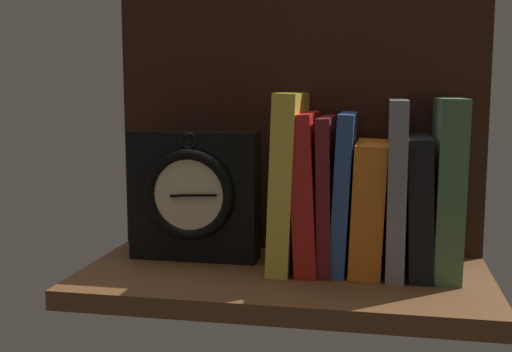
% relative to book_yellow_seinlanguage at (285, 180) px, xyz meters
% --- Properties ---
extents(ground_plane, '(0.55, 0.27, 0.03)m').
position_rel_book_yellow_seinlanguage_xyz_m(ground_plane, '(0.00, -0.04, -0.13)').
color(ground_plane, brown).
extents(back_panel, '(0.55, 0.01, 0.41)m').
position_rel_book_yellow_seinlanguage_xyz_m(back_panel, '(0.00, 0.09, 0.09)').
color(back_panel, black).
rests_on(back_panel, ground_plane).
extents(book_yellow_seinlanguage, '(0.04, 0.16, 0.24)m').
position_rel_book_yellow_seinlanguage_xyz_m(book_yellow_seinlanguage, '(0.00, 0.00, 0.00)').
color(book_yellow_seinlanguage, gold).
rests_on(book_yellow_seinlanguage, ground_plane).
extents(book_red_requiem, '(0.04, 0.16, 0.21)m').
position_rel_book_yellow_seinlanguage_xyz_m(book_red_requiem, '(0.03, 0.00, -0.01)').
color(book_red_requiem, red).
rests_on(book_red_requiem, ground_plane).
extents(book_maroon_dawkins, '(0.02, 0.14, 0.21)m').
position_rel_book_yellow_seinlanguage_xyz_m(book_maroon_dawkins, '(0.06, 0.00, -0.02)').
color(book_maroon_dawkins, maroon).
rests_on(book_maroon_dawkins, ground_plane).
extents(book_blue_modern, '(0.03, 0.14, 0.21)m').
position_rel_book_yellow_seinlanguage_xyz_m(book_blue_modern, '(0.08, 0.00, -0.01)').
color(book_blue_modern, '#2D4C8E').
rests_on(book_blue_modern, ground_plane).
extents(book_orange_pandolfini, '(0.05, 0.14, 0.17)m').
position_rel_book_yellow_seinlanguage_xyz_m(book_orange_pandolfini, '(0.12, 0.00, -0.03)').
color(book_orange_pandolfini, orange).
rests_on(book_orange_pandolfini, ground_plane).
extents(book_gray_chess, '(0.02, 0.16, 0.23)m').
position_rel_book_yellow_seinlanguage_xyz_m(book_gray_chess, '(0.15, 0.00, -0.00)').
color(book_gray_chess, gray).
rests_on(book_gray_chess, ground_plane).
extents(book_black_skeptic, '(0.04, 0.15, 0.18)m').
position_rel_book_yellow_seinlanguage_xyz_m(book_black_skeptic, '(0.18, 0.00, -0.03)').
color(book_black_skeptic, black).
rests_on(book_black_skeptic, ground_plane).
extents(book_green_romantic, '(0.04, 0.14, 0.23)m').
position_rel_book_yellow_seinlanguage_xyz_m(book_green_romantic, '(0.22, 0.00, -0.00)').
color(book_green_romantic, '#476B44').
rests_on(book_green_romantic, ground_plane).
extents(framed_clock, '(0.18, 0.06, 0.19)m').
position_rel_book_yellow_seinlanguage_xyz_m(framed_clock, '(-0.13, -0.00, -0.03)').
color(framed_clock, black).
rests_on(framed_clock, ground_plane).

